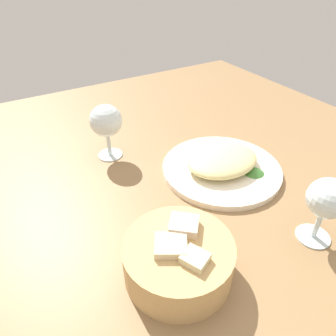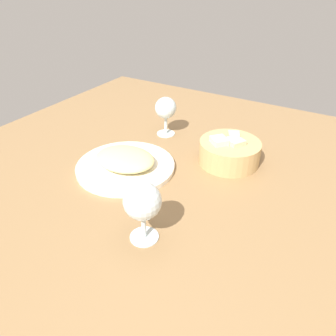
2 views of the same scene
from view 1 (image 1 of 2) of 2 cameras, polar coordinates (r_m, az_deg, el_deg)
The scene contains 7 objects.
ground_plane at distance 67.73cm, azimuth 0.64°, elevation -5.21°, with size 140.00×140.00×2.00cm, color olive.
plate at distance 73.89cm, azimuth 9.88°, elevation -0.12°, with size 27.92×27.92×1.40cm, color white.
omelette at distance 72.42cm, azimuth 10.09°, elevation 1.52°, with size 17.58×13.66×3.76cm, color #E0D288.
lettuce_garnish at distance 72.57cm, azimuth 15.80°, elevation -0.36°, with size 4.68×4.68×1.61cm, color #3E7B32.
bread_basket at distance 50.53cm, azimuth 1.94°, elevation -16.39°, with size 17.54×17.54×8.32cm.
wine_glass_near at distance 75.53cm, azimuth -11.46°, elevation 8.29°, with size 7.88×7.88×13.82cm.
wine_glass_far at distance 58.22cm, azimuth 27.51°, elevation -5.49°, with size 7.09×7.09×13.07cm.
Camera 1 is at (26.78, 43.36, 43.60)cm, focal length 32.73 mm.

